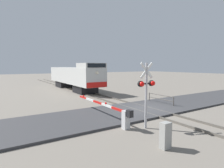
# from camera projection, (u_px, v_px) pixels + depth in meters

# --- Properties ---
(ground_plane) EXTENTS (160.00, 160.00, 0.00)m
(ground_plane) POSITION_uv_depth(u_px,v_px,m) (142.00, 110.00, 15.43)
(ground_plane) COLOR slate
(rail_track_left) EXTENTS (0.08, 80.00, 0.15)m
(rail_track_left) POSITION_uv_depth(u_px,v_px,m) (136.00, 110.00, 15.03)
(rail_track_left) COLOR #59544C
(rail_track_left) RESTS_ON ground_plane
(rail_track_right) EXTENTS (0.08, 80.00, 0.15)m
(rail_track_right) POSITION_uv_depth(u_px,v_px,m) (148.00, 108.00, 15.80)
(rail_track_right) COLOR #59544C
(rail_track_right) RESTS_ON ground_plane
(road_surface) EXTENTS (36.00, 5.15, 0.14)m
(road_surface) POSITION_uv_depth(u_px,v_px,m) (142.00, 109.00, 15.42)
(road_surface) COLOR #38383A
(road_surface) RESTS_ON ground_plane
(locomotive) EXTENTS (2.84, 15.59, 4.01)m
(locomotive) POSITION_uv_depth(u_px,v_px,m) (74.00, 76.00, 28.17)
(locomotive) COLOR black
(locomotive) RESTS_ON ground_plane
(crossing_signal) EXTENTS (1.18, 0.33, 3.87)m
(crossing_signal) POSITION_uv_depth(u_px,v_px,m) (146.00, 88.00, 10.62)
(crossing_signal) COLOR #ADADB2
(crossing_signal) RESTS_ON ground_plane
(crossing_gate) EXTENTS (0.36, 7.20, 1.20)m
(crossing_gate) POSITION_uv_depth(u_px,v_px,m) (115.00, 112.00, 11.61)
(crossing_gate) COLOR silver
(crossing_gate) RESTS_ON ground_plane
(utility_cabinet) EXTENTS (0.45, 0.34, 1.19)m
(utility_cabinet) POSITION_uv_depth(u_px,v_px,m) (165.00, 135.00, 8.13)
(utility_cabinet) COLOR #999993
(utility_cabinet) RESTS_ON ground_plane
(guard_railing) EXTENTS (0.08, 3.09, 0.95)m
(guard_railing) POSITION_uv_depth(u_px,v_px,m) (161.00, 98.00, 17.45)
(guard_railing) COLOR #4C4742
(guard_railing) RESTS_ON ground_plane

